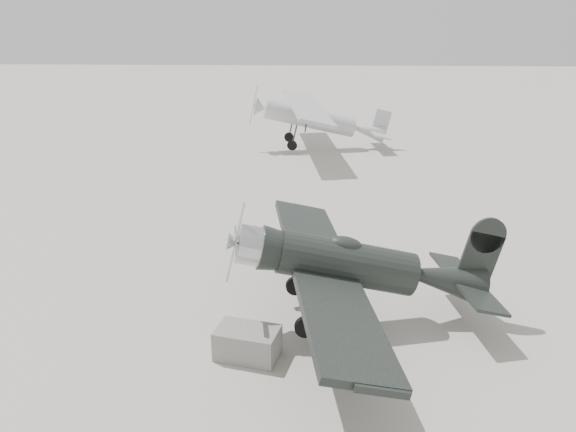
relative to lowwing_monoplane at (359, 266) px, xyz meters
name	(u,v)px	position (x,y,z in m)	size (l,w,h in m)	color
ground	(275,259)	(-2.68, 4.39, -1.84)	(160.00, 160.00, 0.00)	#A39B91
lowwing_monoplane	(359,266)	(0.00, 0.00, 0.00)	(7.75, 10.82, 3.48)	black
highwing_monoplane	(316,115)	(-1.11, 22.16, 0.42)	(9.07, 12.75, 3.60)	#ABAEB1
equipment_block	(248,343)	(-2.99, -1.81, -1.43)	(1.62, 1.01, 0.81)	slate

